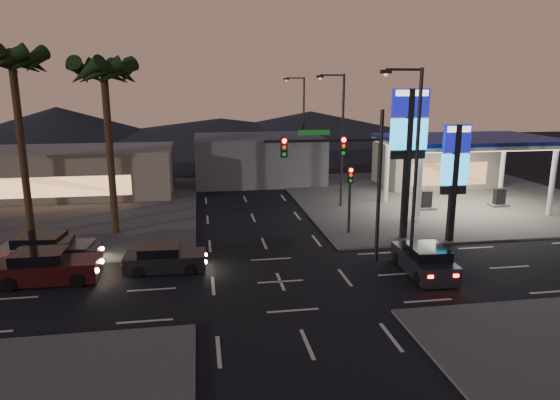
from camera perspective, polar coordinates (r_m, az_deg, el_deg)
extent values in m
plane|color=black|center=(24.18, 0.05, -9.31)|extent=(140.00, 140.00, 0.00)
cube|color=#47443F|center=(43.80, 17.58, 0.34)|extent=(24.00, 24.00, 0.12)
cube|color=#47443F|center=(41.06, -26.56, -1.25)|extent=(24.00, 24.00, 0.12)
cylinder|color=silver|center=(34.99, 15.63, 1.49)|extent=(0.36, 0.36, 5.00)
cylinder|color=silver|center=(40.21, 28.68, 1.81)|extent=(0.36, 0.36, 5.00)
cylinder|color=silver|center=(40.42, 12.09, 3.17)|extent=(0.36, 0.36, 5.00)
cylinder|color=silver|center=(45.01, 24.06, 3.31)|extent=(0.36, 0.36, 5.00)
cube|color=silver|center=(39.53, 20.68, 6.37)|extent=(12.00, 8.00, 0.50)
cube|color=white|center=(39.56, 20.64, 5.94)|extent=(11.60, 7.60, 0.06)
cube|color=navy|center=(39.52, 20.70, 6.58)|extent=(12.20, 8.20, 0.25)
cube|color=black|center=(38.83, 16.32, -0.02)|extent=(0.80, 0.50, 1.40)
cube|color=black|center=(41.76, 23.77, 0.28)|extent=(0.80, 0.50, 1.40)
cube|color=#726B5B|center=(48.74, 17.22, 3.91)|extent=(10.00, 6.00, 4.00)
cube|color=black|center=(30.49, 14.31, 3.75)|extent=(0.35, 0.35, 9.00)
cube|color=#0B0F83|center=(30.15, 14.71, 10.71)|extent=(2.20, 0.30, 1.60)
cube|color=white|center=(30.13, 14.77, 11.75)|extent=(1.98, 0.32, 0.35)
cube|color=#1AAFFC|center=(30.26, 14.51, 7.30)|extent=(2.20, 0.30, 1.80)
cube|color=black|center=(30.39, 14.38, 5.05)|extent=(2.09, 0.28, 0.50)
cube|color=black|center=(30.87, 19.21, 1.65)|extent=(0.35, 0.35, 7.00)
cube|color=#0B0F83|center=(30.49, 19.58, 6.63)|extent=(1.60, 0.30, 1.60)
cube|color=white|center=(30.44, 19.66, 7.66)|extent=(1.44, 0.32, 0.35)
cube|color=#1AAFFC|center=(30.71, 19.33, 3.30)|extent=(1.60, 0.30, 1.80)
cube|color=black|center=(30.92, 19.16, 1.11)|extent=(1.52, 0.28, 0.50)
cylinder|color=black|center=(26.27, 11.25, 1.37)|extent=(0.20, 0.20, 8.00)
cylinder|color=black|center=(24.99, 5.00, 6.79)|extent=(6.00, 0.14, 0.14)
cube|color=#0C3F14|center=(24.83, 3.89, 7.70)|extent=(1.60, 0.05, 0.25)
cube|color=black|center=(25.29, 7.20, 6.12)|extent=(0.32, 0.25, 1.00)
sphere|color=#FF0C07|center=(25.11, 7.32, 6.83)|extent=(0.22, 0.22, 0.22)
sphere|color=orange|center=(25.15, 7.30, 6.08)|extent=(0.20, 0.20, 0.20)
sphere|color=#0CB226|center=(25.19, 7.27, 5.34)|extent=(0.20, 0.20, 0.20)
cube|color=black|center=(24.61, 0.45, 6.04)|extent=(0.32, 0.25, 1.00)
sphere|color=#FF0C07|center=(24.43, 0.51, 6.77)|extent=(0.22, 0.22, 0.22)
sphere|color=orange|center=(24.47, 0.51, 6.00)|extent=(0.20, 0.20, 0.20)
sphere|color=#0CB226|center=(24.51, 0.50, 5.23)|extent=(0.20, 0.20, 0.20)
cylinder|color=black|center=(31.31, 7.93, -0.40)|extent=(0.16, 0.16, 4.00)
cube|color=black|center=(30.95, 8.03, 2.84)|extent=(0.32, 0.25, 1.00)
sphere|color=#FF0C07|center=(30.75, 8.13, 3.40)|extent=(0.22, 0.22, 0.22)
sphere|color=orange|center=(30.81, 8.11, 2.80)|extent=(0.20, 0.20, 0.20)
sphere|color=#0CB226|center=(30.87, 8.09, 2.19)|extent=(0.20, 0.20, 0.20)
cylinder|color=black|center=(25.75, 15.26, 3.19)|extent=(0.18, 0.18, 10.00)
cylinder|color=black|center=(25.06, 14.01, 14.27)|extent=(1.80, 0.12, 0.12)
cube|color=black|center=(24.72, 12.02, 14.16)|extent=(0.50, 0.25, 0.18)
sphere|color=#FFCC8C|center=(24.72, 12.00, 13.88)|extent=(0.20, 0.20, 0.20)
cylinder|color=black|center=(37.84, 7.13, 6.53)|extent=(0.18, 0.18, 10.00)
cylinder|color=black|center=(37.38, 5.98, 14.01)|extent=(1.80, 0.12, 0.12)
cube|color=black|center=(37.15, 4.60, 13.89)|extent=(0.50, 0.25, 0.18)
sphere|color=#FFCC8C|center=(37.15, 4.60, 13.71)|extent=(0.20, 0.20, 0.20)
cylinder|color=black|center=(51.37, 2.72, 8.28)|extent=(0.18, 0.18, 10.00)
cylinder|color=black|center=(51.02, 1.76, 13.77)|extent=(1.80, 0.12, 0.12)
cube|color=black|center=(50.86, 0.73, 13.66)|extent=(0.50, 0.25, 0.18)
sphere|color=#FFCC8C|center=(50.86, 0.73, 13.53)|extent=(0.20, 0.20, 0.20)
cylinder|color=black|center=(32.29, -18.86, 5.03)|extent=(0.44, 0.44, 10.20)
sphere|color=black|center=(32.05, -19.54, 14.09)|extent=(0.90, 0.90, 0.90)
cone|color=black|center=(31.85, -17.13, 13.72)|extent=(0.90, 2.74, 1.91)
cone|color=black|center=(32.81, -17.59, 13.65)|extent=(2.57, 2.57, 1.91)
cone|color=black|center=(33.33, -19.11, 13.53)|extent=(2.74, 0.90, 1.91)
cone|color=black|center=(33.11, -20.83, 13.41)|extent=(2.57, 2.57, 1.91)
cone|color=black|center=(32.29, -21.83, 13.36)|extent=(0.90, 2.74, 1.91)
cone|color=black|center=(31.31, -21.49, 13.43)|extent=(2.57, 2.57, 1.91)
cone|color=black|center=(30.76, -19.92, 13.58)|extent=(2.74, 0.90, 1.91)
cone|color=black|center=(30.99, -18.07, 13.70)|extent=(2.57, 2.57, 1.91)
cylinder|color=black|center=(33.45, -27.39, 5.05)|extent=(0.44, 0.44, 10.80)
sphere|color=black|center=(33.28, -28.38, 14.27)|extent=(0.90, 0.90, 0.90)
cone|color=black|center=(32.89, -26.12, 14.01)|extent=(0.90, 2.74, 1.91)
cone|color=black|center=(33.87, -26.31, 13.92)|extent=(2.57, 2.57, 1.91)
cone|color=black|center=(34.50, -27.62, 13.75)|extent=(2.74, 0.90, 1.91)
cone|color=black|center=(34.43, -29.31, 13.58)|extent=(2.57, 2.57, 1.91)
cone|color=black|center=(32.04, -29.07, 13.77)|extent=(2.74, 0.90, 1.91)
cone|color=black|center=(32.11, -27.26, 13.95)|extent=(2.57, 2.57, 1.91)
cube|color=#726B5B|center=(45.85, -22.27, 2.99)|extent=(16.00, 8.00, 4.00)
cube|color=#4C4C51|center=(48.91, -2.59, 4.75)|extent=(12.00, 9.00, 4.40)
cone|color=black|center=(85.04, -24.04, 7.68)|extent=(40.00, 40.00, 6.00)
cone|color=black|center=(84.43, 3.53, 8.39)|extent=(50.00, 50.00, 5.00)
cone|color=black|center=(82.47, -6.79, 7.87)|extent=(60.00, 60.00, 4.00)
cube|color=black|center=(26.03, -12.96, -6.83)|extent=(4.04, 1.80, 0.82)
cube|color=black|center=(25.89, -13.62, -5.70)|extent=(2.04, 1.60, 0.59)
cylinder|color=black|center=(26.73, -10.06, -6.64)|extent=(0.59, 0.24, 0.58)
cylinder|color=black|center=(25.28, -10.20, -7.80)|extent=(0.59, 0.24, 0.58)
cylinder|color=black|center=(26.98, -15.49, -6.74)|extent=(0.59, 0.24, 0.58)
cylinder|color=black|center=(25.54, -15.95, -7.89)|extent=(0.59, 0.24, 0.58)
sphere|color=#FFF2BF|center=(26.40, -8.52, -6.21)|extent=(0.20, 0.20, 0.20)
sphere|color=#FFF2BF|center=(25.37, -8.55, -7.01)|extent=(0.20, 0.20, 0.20)
cube|color=#FF140A|center=(26.77, -17.15, -6.22)|extent=(0.08, 0.23, 0.13)
cube|color=#FF140A|center=(25.76, -17.54, -7.01)|extent=(0.08, 0.23, 0.13)
cube|color=black|center=(26.40, -24.96, -7.28)|extent=(4.66, 1.98, 0.95)
cube|color=black|center=(26.29, -25.76, -5.98)|extent=(2.33, 1.81, 0.69)
cylinder|color=black|center=(26.94, -21.36, -7.10)|extent=(0.68, 0.26, 0.68)
cylinder|color=black|center=(25.29, -22.17, -8.47)|extent=(0.68, 0.26, 0.68)
cylinder|color=black|center=(27.72, -27.40, -7.13)|extent=(0.68, 0.26, 0.68)
cylinder|color=black|center=(26.12, -28.58, -8.44)|extent=(0.68, 0.26, 0.68)
sphere|color=#FFF2BF|center=(26.42, -19.73, -6.62)|extent=(0.23, 0.23, 0.23)
sphere|color=#FFF2BF|center=(25.25, -20.22, -7.57)|extent=(0.23, 0.23, 0.23)
cube|color=#FF140A|center=(27.63, -29.32, -6.52)|extent=(0.09, 0.26, 0.15)
cube|color=slate|center=(29.10, -25.05, -5.47)|extent=(4.81, 2.42, 0.95)
cube|color=black|center=(29.04, -25.74, -4.27)|extent=(2.49, 2.02, 0.68)
cylinder|color=black|center=(29.45, -21.70, -5.44)|extent=(0.70, 0.32, 0.67)
cylinder|color=black|center=(27.86, -22.84, -6.58)|extent=(0.70, 0.32, 0.67)
cylinder|color=black|center=(30.52, -26.97, -5.32)|extent=(0.70, 0.32, 0.67)
cylinder|color=black|center=(28.98, -28.36, -6.39)|extent=(0.70, 0.32, 0.67)
sphere|color=#FFF2BF|center=(28.86, -20.33, -5.03)|extent=(0.23, 0.23, 0.23)
sphere|color=#FFF2BF|center=(27.72, -21.08, -5.83)|extent=(0.23, 0.23, 0.23)
cube|color=#FF140A|center=(30.53, -28.69, -4.71)|extent=(0.11, 0.27, 0.15)
cube|color=black|center=(28.52, -24.08, -5.84)|extent=(4.29, 1.89, 0.87)
cube|color=black|center=(28.42, -24.75, -4.74)|extent=(2.16, 1.69, 0.63)
cylinder|color=black|center=(29.06, -21.08, -5.69)|extent=(0.62, 0.25, 0.62)
cylinder|color=black|center=(27.53, -21.67, -6.76)|extent=(0.62, 0.25, 0.62)
cylinder|color=black|center=(29.68, -26.23, -5.79)|extent=(0.62, 0.25, 0.62)
cylinder|color=black|center=(28.19, -27.09, -6.83)|extent=(0.62, 0.25, 0.62)
sphere|color=#FFF2BF|center=(28.61, -19.68, -5.25)|extent=(0.21, 0.21, 0.21)
sphere|color=#FFF2BF|center=(27.52, -20.04, -5.99)|extent=(0.21, 0.21, 0.21)
cube|color=#FF140A|center=(29.58, -27.86, -5.28)|extent=(0.08, 0.24, 0.14)
cube|color=#FF140A|center=(28.53, -28.53, -5.98)|extent=(0.08, 0.24, 0.14)
cylinder|color=black|center=(30.94, -28.80, -5.36)|extent=(0.60, 0.25, 0.59)
sphere|color=#FFF2BF|center=(30.38, -27.73, -5.01)|extent=(0.20, 0.20, 0.20)
sphere|color=#FFF2BF|center=(29.41, -28.49, -5.66)|extent=(0.20, 0.20, 0.20)
cube|color=black|center=(26.04, 16.11, -6.89)|extent=(2.05, 4.50, 0.90)
cube|color=black|center=(25.59, 16.45, -5.83)|extent=(1.80, 2.28, 0.65)
cylinder|color=black|center=(27.04, 13.25, -6.49)|extent=(0.27, 0.65, 0.64)
cylinder|color=black|center=(27.66, 16.59, -6.25)|extent=(0.27, 0.65, 0.64)
cylinder|color=black|center=(24.59, 15.49, -8.61)|extent=(0.27, 0.65, 0.64)
cylinder|color=black|center=(25.27, 19.11, -8.28)|extent=(0.27, 0.65, 0.64)
cube|color=#FF140A|center=(23.86, 16.84, -8.39)|extent=(0.25, 0.09, 0.14)
cube|color=#FF140A|center=(24.36, 19.46, -8.14)|extent=(0.25, 0.09, 0.14)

